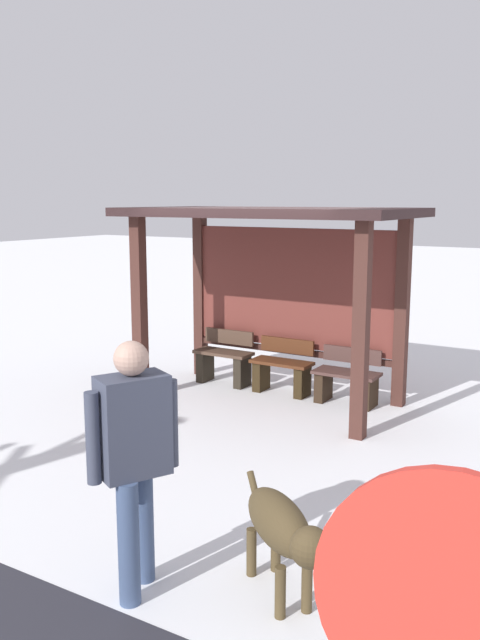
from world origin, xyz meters
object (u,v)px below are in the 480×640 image
Objects in this scene: bench_center_inside at (282,370)px; person_walking at (134,448)px; bus_shelter at (276,252)px; dog at (283,528)px; bench_left_inside at (224,361)px; bench_right_inside at (347,381)px.

person_walking is at bearing -73.93° from bench_center_inside.
bus_shelter is at bearing 106.82° from person_walking.
bench_left_inside is at bearing 126.54° from dog.
bench_right_inside is at bearing 0.11° from bench_center_inside.
bench_left_inside is (-0.92, 0.22, -1.59)m from bus_shelter.
dog is at bearing 25.99° from person_walking.
bench_left_inside is 0.48× the size of person_walking.
bench_center_inside is 0.88× the size of dog.
bus_shelter is 2.10× the size of person_walking.
bench_left_inside reaches higher than dog.
bus_shelter is 1.61m from bench_center_inside.
bus_shelter is 4.34× the size of bench_left_inside.
bench_right_inside is 0.88× the size of dog.
bench_center_inside is 1.00× the size of bench_right_inside.
bus_shelter reaches higher than dog.
person_walking reaches higher than bench_right_inside.
person_walking is (1.33, -4.62, 0.68)m from bench_center_inside.
dog is (3.11, -4.20, 0.17)m from bench_left_inside.
bench_right_inside reaches higher than dog.
bus_shelter reaches higher than bench_left_inside.
person_walking is (0.41, -4.62, 0.70)m from bench_right_inside.
bench_center_inside is at bearing 0.05° from bench_left_inside.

